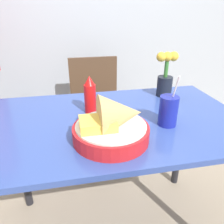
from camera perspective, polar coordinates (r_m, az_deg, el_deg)
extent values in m
cube|color=#9EA8B7|center=(2.15, -6.83, 26.87)|extent=(7.00, 0.06, 2.60)
cube|color=#334C9E|center=(1.03, 1.01, -2.24)|extent=(1.21, 0.74, 0.02)
cylinder|color=black|center=(1.52, -22.83, -11.53)|extent=(0.05, 0.05, 0.75)
cylinder|color=black|center=(1.66, 17.40, -7.32)|extent=(0.05, 0.05, 0.75)
cylinder|color=#473323|center=(1.75, -8.72, -10.52)|extent=(0.03, 0.03, 0.45)
cylinder|color=#473323|center=(1.79, 3.02, -9.28)|extent=(0.03, 0.03, 0.45)
cylinder|color=#473323|center=(2.05, -9.34, -4.67)|extent=(0.03, 0.03, 0.45)
cylinder|color=#473323|center=(2.08, 0.60, -3.75)|extent=(0.03, 0.03, 0.45)
cube|color=#473323|center=(1.79, -3.82, -0.51)|extent=(0.40, 0.40, 0.02)
cube|color=#473323|center=(1.88, -4.80, 7.89)|extent=(0.40, 0.03, 0.41)
cylinder|color=red|center=(0.85, -0.29, -5.51)|extent=(0.30, 0.30, 0.06)
cylinder|color=white|center=(0.84, -0.30, -3.55)|extent=(0.27, 0.27, 0.01)
cone|color=tan|center=(0.82, 2.24, -0.56)|extent=(0.16, 0.16, 0.16)
cube|color=#E5C14C|center=(0.81, -3.72, -3.28)|extent=(0.13, 0.11, 0.04)
cylinder|color=red|center=(1.07, -5.72, 3.45)|extent=(0.06, 0.06, 0.14)
cone|color=red|center=(1.04, -5.94, 8.21)|extent=(0.05, 0.05, 0.04)
cylinder|color=#192399|center=(0.98, 14.49, 0.29)|extent=(0.08, 0.08, 0.13)
cylinder|color=black|center=(0.98, 14.42, -0.27)|extent=(0.07, 0.07, 0.11)
cylinder|color=white|center=(0.96, 15.53, 3.58)|extent=(0.01, 0.07, 0.21)
cylinder|color=black|center=(1.32, 13.52, 6.54)|extent=(0.09, 0.09, 0.11)
cylinder|color=#33722D|center=(1.29, 14.02, 11.14)|extent=(0.02, 0.02, 0.10)
sphere|color=gold|center=(1.27, 14.32, 13.85)|extent=(0.05, 0.05, 0.05)
sphere|color=gold|center=(1.26, 12.75, 13.87)|extent=(0.05, 0.05, 0.05)
sphere|color=gold|center=(1.29, 15.84, 13.81)|extent=(0.05, 0.05, 0.05)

